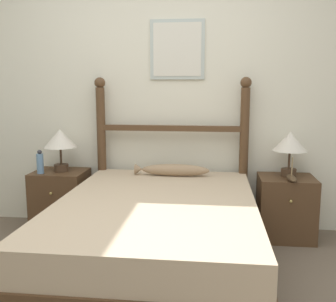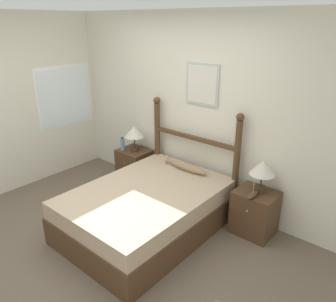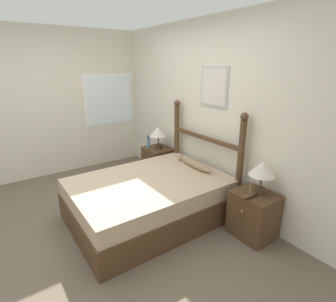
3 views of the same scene
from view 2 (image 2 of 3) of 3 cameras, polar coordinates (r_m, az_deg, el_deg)
The scene contains 11 objects.
ground_plane at distance 3.96m, azimuth -12.51°, elevation -16.41°, with size 16.00×16.00×0.00m, color brown.
wall_back at distance 4.50m, azimuth 3.85°, elevation 7.14°, with size 6.40×0.08×2.55m.
bed at distance 4.05m, azimuth -3.72°, elevation -10.22°, with size 1.40×1.95×0.55m.
headboard at distance 4.46m, azimuth 4.44°, elevation 0.07°, with size 1.42×0.10×1.41m.
nightstand_left at distance 5.19m, azimuth -5.81°, elevation -2.65°, with size 0.47×0.43×0.55m.
nightstand_right at distance 4.12m, azimuth 14.85°, elevation -10.28°, with size 0.47×0.43×0.55m.
table_lamp_left at distance 4.97m, azimuth -5.91°, elevation 3.19°, with size 0.30×0.30×0.39m.
table_lamp_right at distance 3.89m, azimuth 16.14°, elevation -3.05°, with size 0.30×0.30×0.39m.
bottle at distance 5.06m, azimuth -7.93°, elevation 1.21°, with size 0.06×0.06×0.22m.
model_boat at distance 3.86m, azimuth 14.56°, elevation -7.39°, with size 0.07×0.24×0.20m.
fish_pillow at distance 4.37m, azimuth 3.23°, elevation -2.76°, with size 0.66×0.11×0.11m.
Camera 2 is at (2.58, -1.77, 2.42)m, focal length 35.00 mm.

